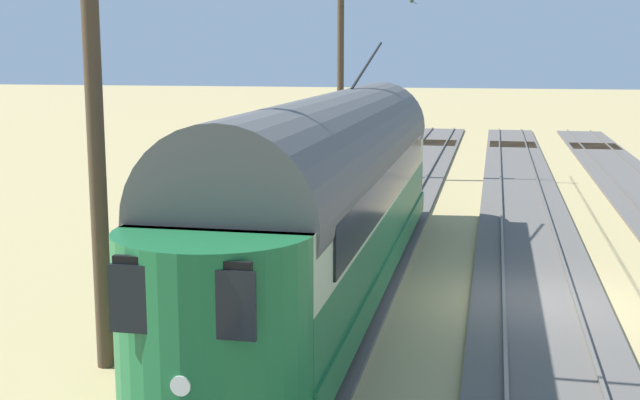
{
  "coord_description": "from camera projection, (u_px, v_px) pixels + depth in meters",
  "views": [
    {
      "loc": [
        1.04,
        17.44,
        5.15
      ],
      "look_at": [
        4.46,
        0.93,
        2.2
      ],
      "focal_mm": 47.27,
      "sensor_mm": 36.0,
      "label": 1
    }
  ],
  "objects": [
    {
      "name": "catenary_pole_mid_near",
      "position": [
        100.0,
        124.0,
        13.34
      ],
      "size": [
        3.07,
        0.28,
        7.73
      ],
      "color": "#423323",
      "rests_on": "ground"
    },
    {
      "name": "track_third_siding",
      "position": [
        334.0,
        286.0,
        18.67
      ],
      "size": [
        2.8,
        80.0,
        0.18
      ],
      "color": "#56514C",
      "rests_on": "ground"
    },
    {
      "name": "track_adjacent_siding",
      "position": [
        538.0,
        297.0,
        17.79
      ],
      "size": [
        2.8,
        80.0,
        0.18
      ],
      "color": "#56514C",
      "rests_on": "ground"
    },
    {
      "name": "ground_plane",
      "position": [
        539.0,
        304.0,
        17.5
      ],
      "size": [
        220.0,
        220.0,
        0.0
      ],
      "primitive_type": "plane",
      "color": "tan"
    },
    {
      "name": "vintage_streetcar",
      "position": [
        333.0,
        189.0,
        18.11
      ],
      "size": [
        2.65,
        18.21,
        5.3
      ],
      "color": "#196033",
      "rests_on": "ground"
    },
    {
      "name": "catenary_pole_foreground",
      "position": [
        342.0,
        81.0,
        34.28
      ],
      "size": [
        3.07,
        0.28,
        7.73
      ],
      "color": "#423323",
      "rests_on": "ground"
    }
  ]
}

